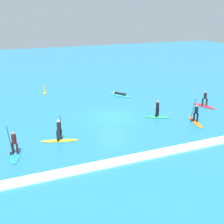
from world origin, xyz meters
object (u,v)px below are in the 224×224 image
at_px(surfer_on_red_board, 205,103).
at_px(marker_buoy, 45,93).
at_px(surfer_on_teal_board, 120,94).
at_px(surfer_on_orange_board, 196,117).
at_px(surfer_on_blue_board, 15,149).
at_px(surfer_on_green_board, 157,113).
at_px(surfer_on_yellow_board, 59,135).

relative_size(surfer_on_red_board, marker_buoy, 2.59).
relative_size(surfer_on_teal_board, surfer_on_orange_board, 0.94).
bearing_deg(surfer_on_red_board, surfer_on_blue_board, 85.56).
height_order(surfer_on_green_board, surfer_on_orange_board, surfer_on_orange_board).
distance_m(surfer_on_teal_board, surfer_on_green_board, 8.61).
height_order(surfer_on_blue_board, surfer_on_green_board, surfer_on_blue_board).
distance_m(surfer_on_blue_board, surfer_on_yellow_board, 3.66).
bearing_deg(surfer_on_teal_board, marker_buoy, 31.73).
height_order(surfer_on_blue_board, surfer_on_red_board, surfer_on_blue_board).
distance_m(surfer_on_teal_board, surfer_on_orange_board, 11.48).
relative_size(surfer_on_blue_board, surfer_on_orange_board, 1.02).
bearing_deg(surfer_on_orange_board, surfer_on_yellow_board, 103.75).
relative_size(surfer_on_red_board, surfer_on_green_board, 1.13).
distance_m(surfer_on_blue_board, surfer_on_red_board, 20.51).
bearing_deg(surfer_on_red_board, marker_buoy, 36.43).
distance_m(surfer_on_blue_board, surfer_on_orange_board, 16.18).
bearing_deg(surfer_on_teal_board, surfer_on_orange_board, 161.82).
relative_size(surfer_on_green_board, marker_buoy, 2.28).
relative_size(surfer_on_teal_board, surfer_on_green_board, 1.22).
distance_m(surfer_on_yellow_board, surfer_on_green_board, 10.25).
xyz_separation_m(surfer_on_red_board, surfer_on_teal_board, (-6.60, 7.62, -0.27)).
xyz_separation_m(surfer_on_orange_board, marker_buoy, (-10.93, 15.39, -0.31)).
height_order(surfer_on_yellow_board, surfer_on_orange_board, surfer_on_orange_board).
bearing_deg(marker_buoy, surfer_on_teal_board, -26.89).
bearing_deg(surfer_on_yellow_board, surfer_on_orange_board, 12.90).
bearing_deg(surfer_on_yellow_board, surfer_on_blue_board, -146.70).
bearing_deg(surfer_on_green_board, surfer_on_orange_board, 165.84).
height_order(surfer_on_teal_board, surfer_on_green_board, surfer_on_green_board).
distance_m(surfer_on_red_board, surfer_on_orange_board, 5.34).
xyz_separation_m(surfer_on_yellow_board, marker_buoy, (1.74, 14.58, -0.32)).
relative_size(surfer_on_blue_board, marker_buoy, 3.04).
relative_size(surfer_on_blue_board, surfer_on_green_board, 1.33).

